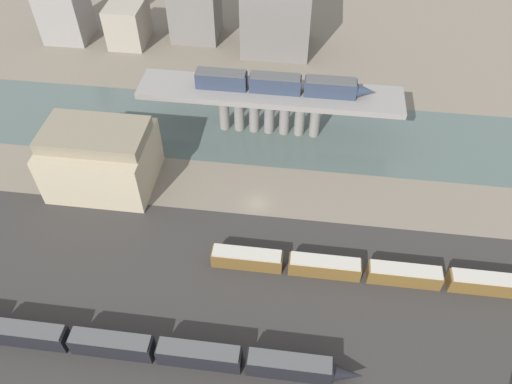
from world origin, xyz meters
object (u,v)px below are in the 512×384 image
Objects in this scene: train_on_bridge at (282,84)px; warehouse_building at (101,157)px; train_yard_near at (78,340)px; train_yard_mid at (373,272)px.

train_on_bridge reaches higher than warehouse_building.
train_yard_near is 35.95m from warehouse_building.
train_yard_mid is (44.10, 18.07, -0.24)m from train_yard_near.
train_yard_near is (-25.16, -54.24, -10.59)m from train_on_bridge.
train_yard_near is 47.66m from train_yard_mid.
train_yard_mid is (18.95, -36.17, -10.83)m from train_on_bridge.
train_on_bridge reaches higher than train_yard_mid.
warehouse_building is at bearing 162.05° from train_yard_mid.
train_yard_mid is 54.64m from warehouse_building.
train_yard_near is at bearing -157.72° from train_yard_mid.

